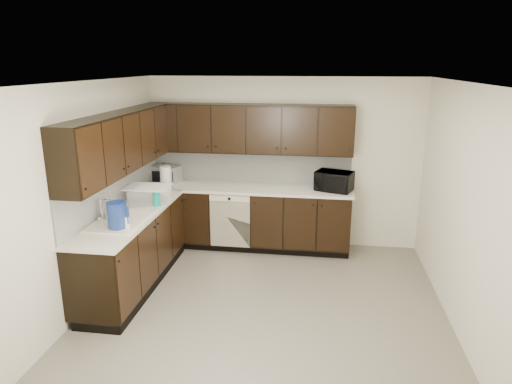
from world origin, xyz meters
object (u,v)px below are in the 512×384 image
Objects in this scene: microwave at (334,181)px; toaster_oven at (166,174)px; sink at (121,227)px; storage_bin at (148,195)px; blue_pitcher at (117,216)px.

toaster_oven is (-2.50, 0.10, -0.01)m from microwave.
sink is 1.57× the size of storage_bin.
blue_pitcher is (0.15, -2.02, 0.03)m from toaster_oven.
microwave reaches higher than toaster_oven.
toaster_oven is (-0.07, 1.79, 0.18)m from sink.
blue_pitcher is at bearing -87.56° from storage_bin.
blue_pitcher reaches higher than storage_bin.
toaster_oven is 1.29× the size of blue_pitcher.
storage_bin is at bearing -62.28° from toaster_oven.
sink is at bearing -93.05° from storage_bin.
storage_bin is (-2.39, -0.92, -0.04)m from microwave.
storage_bin is at bearing 86.95° from sink.
sink reaches higher than storage_bin.
microwave is 1.25× the size of toaster_oven.
sink is 0.79m from storage_bin.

